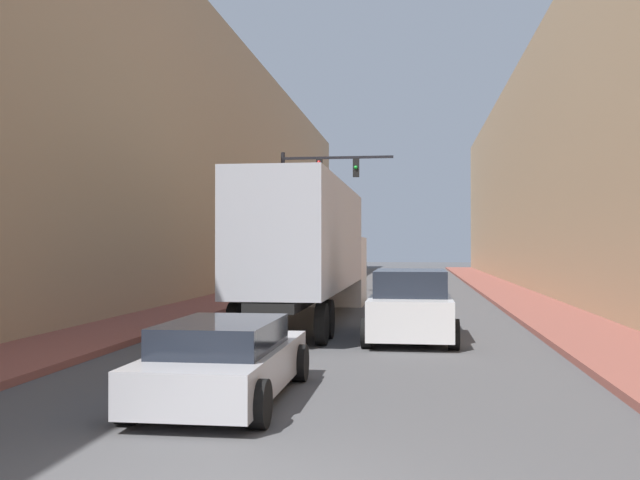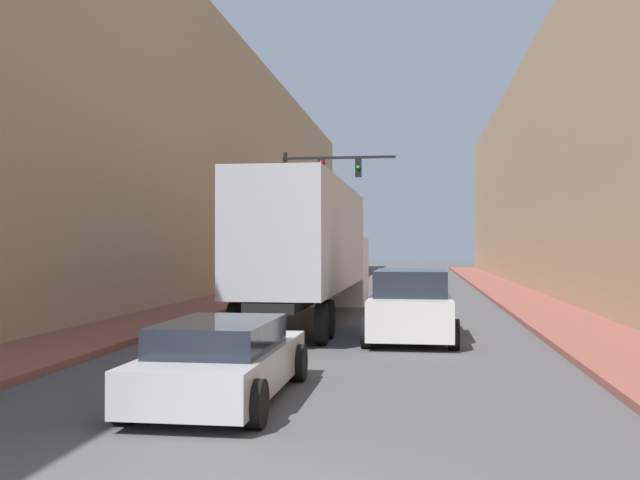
% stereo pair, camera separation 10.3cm
% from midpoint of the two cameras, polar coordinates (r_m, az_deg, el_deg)
% --- Properties ---
extents(sidewalk_right, '(2.63, 80.00, 0.15)m').
position_cam_midpoint_polar(sidewalk_right, '(36.53, 14.56, -4.06)').
color(sidewalk_right, brown).
rests_on(sidewalk_right, ground).
extents(sidewalk_left, '(2.63, 80.00, 0.15)m').
position_cam_midpoint_polar(sidewalk_left, '(37.15, -4.83, -4.01)').
color(sidewalk_left, brown).
rests_on(sidewalk_left, ground).
extents(building_right, '(6.00, 80.00, 12.70)m').
position_cam_midpoint_polar(building_right, '(37.44, 21.14, 5.67)').
color(building_right, tan).
rests_on(building_right, ground).
extents(building_left, '(6.00, 80.00, 13.46)m').
position_cam_midpoint_polar(building_left, '(38.50, -11.14, 6.03)').
color(building_left, tan).
rests_on(building_left, ground).
extents(semi_truck, '(2.41, 14.51, 4.20)m').
position_cam_midpoint_polar(semi_truck, '(22.81, -0.69, -0.51)').
color(semi_truck, '#B2B7C1').
rests_on(semi_truck, ground).
extents(sedan_car, '(2.01, 4.55, 1.23)m').
position_cam_midpoint_polar(sedan_car, '(11.13, -7.85, -9.53)').
color(sedan_car, '#B7B7BC').
rests_on(sedan_car, ground).
extents(suv_car, '(2.22, 4.88, 1.75)m').
position_cam_midpoint_polar(suv_car, '(18.23, 7.09, -5.28)').
color(suv_car, silver).
rests_on(suv_car, ground).
extents(traffic_signal_gantry, '(5.54, 0.35, 6.99)m').
position_cam_midpoint_polar(traffic_signal_gantry, '(35.08, -1.15, 3.43)').
color(traffic_signal_gantry, black).
rests_on(traffic_signal_gantry, ground).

